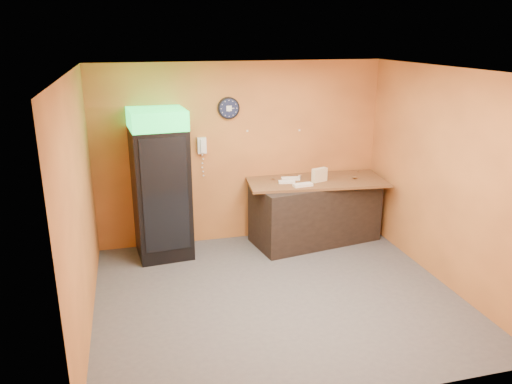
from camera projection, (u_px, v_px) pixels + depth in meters
name	position (u px, v px, depth m)	size (l,w,h in m)	color
floor	(277.00, 295.00, 6.36)	(4.50, 4.50, 0.00)	#47474C
back_wall	(241.00, 153.00, 7.77)	(4.50, 0.02, 2.80)	#D5823C
left_wall	(80.00, 207.00, 5.40)	(0.02, 4.00, 2.80)	#D5823C
right_wall	(444.00, 178.00, 6.47)	(0.02, 4.00, 2.80)	#D5823C
ceiling	(280.00, 70.00, 5.50)	(4.50, 4.00, 0.02)	white
beverage_cooler	(161.00, 187.00, 7.20)	(0.83, 0.84, 2.19)	black
prep_counter	(315.00, 212.00, 7.92)	(1.95, 0.87, 0.97)	black
wall_clock	(229.00, 108.00, 7.48)	(0.33, 0.06, 0.33)	black
wall_phone	(202.00, 146.00, 7.53)	(0.13, 0.11, 0.24)	white
butcher_paper	(316.00, 181.00, 7.76)	(2.13, 0.92, 0.04)	brown
sub_roll_stack	(319.00, 175.00, 7.63)	(0.26, 0.16, 0.21)	beige
wrapped_sandwich_left	(287.00, 182.00, 7.58)	(0.25, 0.10, 0.04)	white
wrapped_sandwich_mid	(303.00, 185.00, 7.42)	(0.29, 0.11, 0.04)	white
wrapped_sandwich_right	(290.00, 179.00, 7.74)	(0.28, 0.11, 0.04)	white
kitchen_tool	(300.00, 177.00, 7.80)	(0.06, 0.06, 0.06)	silver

